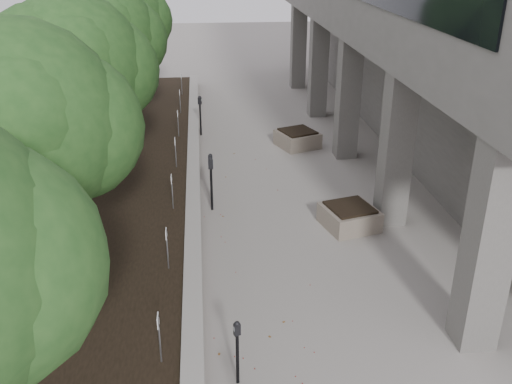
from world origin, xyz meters
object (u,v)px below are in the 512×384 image
parking_meter_4 (211,178)px  planter_back (297,138)px  crabapple_tree_3 (76,96)px  crabapple_tree_2 (26,164)px  crabapple_tree_5 (121,36)px  parking_meter_2 (237,353)px  planter_front (349,216)px  parking_meter_3 (211,184)px  crabapple_tree_4 (104,59)px  parking_meter_5 (200,116)px

parking_meter_4 → planter_back: (3.24, 4.41, -0.42)m
crabapple_tree_3 → planter_back: crabapple_tree_3 is taller
crabapple_tree_2 → crabapple_tree_5: same height
parking_meter_2 → parking_meter_4: bearing=73.8°
planter_front → planter_back: bearing=92.9°
crabapple_tree_3 → planter_front: bearing=-17.5°
parking_meter_3 → planter_back: 5.96m
crabapple_tree_3 → crabapple_tree_4: (0.00, 5.00, 0.00)m
crabapple_tree_3 → crabapple_tree_5: same height
crabapple_tree_3 → parking_meter_2: size_ratio=4.26×
crabapple_tree_5 → crabapple_tree_3: bearing=-90.0°
crabapple_tree_5 → planter_back: 9.36m
crabapple_tree_3 → parking_meter_5: bearing=60.6°
planter_front → planter_back: 6.36m
crabapple_tree_5 → parking_meter_4: size_ratio=3.72×
crabapple_tree_3 → crabapple_tree_4: bearing=90.0°
parking_meter_4 → planter_front: size_ratio=1.14×
parking_meter_5 → crabapple_tree_3: bearing=-97.6°
planter_front → crabapple_tree_2: bearing=-158.5°
crabapple_tree_2 → crabapple_tree_4: same height
crabapple_tree_5 → parking_meter_4: (3.49, -10.28, -2.39)m
parking_meter_4 → parking_meter_3: bearing=-87.9°
crabapple_tree_2 → crabapple_tree_4: size_ratio=1.00×
crabapple_tree_4 → crabapple_tree_5: size_ratio=1.00×
crabapple_tree_3 → planter_back: size_ratio=4.15×
crabapple_tree_3 → crabapple_tree_4: same height
crabapple_tree_4 → parking_meter_3: size_ratio=3.49×
crabapple_tree_5 → parking_meter_2: size_ratio=4.26×
parking_meter_5 → planter_back: size_ratio=1.18×
parking_meter_3 → crabapple_tree_4: bearing=124.8°
crabapple_tree_3 → parking_meter_3: size_ratio=3.49×
parking_meter_3 → parking_meter_4: parking_meter_3 is taller
crabapple_tree_4 → crabapple_tree_5: (0.00, 5.00, 0.00)m
crabapple_tree_3 → planter_front: 7.91m
crabapple_tree_2 → parking_meter_5: crabapple_tree_2 is taller
planter_back → parking_meter_5: bearing=154.8°
crabapple_tree_2 → parking_meter_4: size_ratio=3.72×
crabapple_tree_2 → parking_meter_2: 5.23m
crabapple_tree_3 → parking_meter_4: 4.24m
crabapple_tree_2 → crabapple_tree_3: same height
crabapple_tree_5 → parking_meter_5: crabapple_tree_5 is taller
parking_meter_2 → crabapple_tree_3: bearing=97.9°
parking_meter_2 → parking_meter_3: bearing=74.0°
parking_meter_3 → planter_front: bearing=-17.1°
parking_meter_2 → planter_front: bearing=40.7°
crabapple_tree_3 → planter_front: crabapple_tree_3 is taller
parking_meter_5 → crabapple_tree_2: bearing=-84.9°
crabapple_tree_3 → parking_meter_4: bearing=-4.6°
crabapple_tree_4 → planter_back: (6.73, -0.87, -2.81)m
planter_back → crabapple_tree_4: bearing=172.6°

